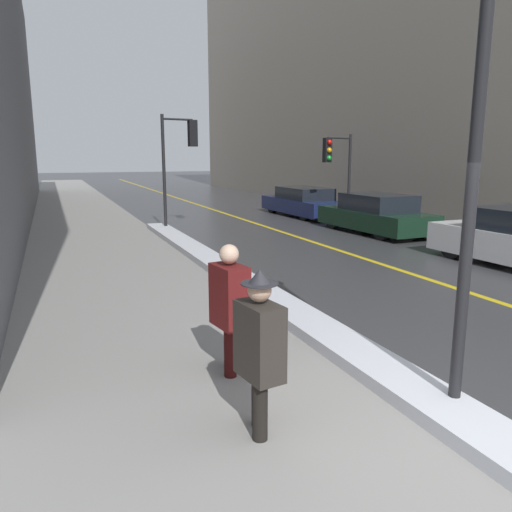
{
  "coord_description": "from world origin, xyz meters",
  "views": [
    {
      "loc": [
        -3.25,
        -2.94,
        2.56
      ],
      "look_at": [
        -0.4,
        4.0,
        1.05
      ],
      "focal_mm": 35.0,
      "sensor_mm": 36.0,
      "label": 1
    }
  ],
  "objects_px": {
    "lamp_post": "(479,103)",
    "pedestrian_in_fedora": "(259,346)",
    "traffic_light_near": "(181,148)",
    "parked_car_dark_green": "(376,215)",
    "traffic_light_far": "(336,159)",
    "parked_car_navy": "(303,202)",
    "pedestrian_with_shoulder_bag": "(229,303)"
  },
  "relations": [
    {
      "from": "lamp_post",
      "to": "parked_car_dark_green",
      "type": "relative_size",
      "value": 1.13
    },
    {
      "from": "pedestrian_in_fedora",
      "to": "lamp_post",
      "type": "bearing_deg",
      "value": 70.77
    },
    {
      "from": "traffic_light_far",
      "to": "pedestrian_in_fedora",
      "type": "height_order",
      "value": "traffic_light_far"
    },
    {
      "from": "pedestrian_in_fedora",
      "to": "parked_car_dark_green",
      "type": "xyz_separation_m",
      "value": [
        8.42,
        9.98,
        -0.25
      ]
    },
    {
      "from": "traffic_light_far",
      "to": "pedestrian_with_shoulder_bag",
      "type": "xyz_separation_m",
      "value": [
        -8.25,
        -11.3,
        -1.56
      ]
    },
    {
      "from": "parked_car_dark_green",
      "to": "traffic_light_far",
      "type": "bearing_deg",
      "value": -2.35
    },
    {
      "from": "traffic_light_far",
      "to": "parked_car_navy",
      "type": "height_order",
      "value": "traffic_light_far"
    },
    {
      "from": "lamp_post",
      "to": "pedestrian_in_fedora",
      "type": "distance_m",
      "value": 2.96
    },
    {
      "from": "traffic_light_far",
      "to": "pedestrian_in_fedora",
      "type": "xyz_separation_m",
      "value": [
        -8.44,
        -12.67,
        -1.56
      ]
    },
    {
      "from": "parked_car_navy",
      "to": "lamp_post",
      "type": "bearing_deg",
      "value": 156.37
    },
    {
      "from": "lamp_post",
      "to": "parked_car_navy",
      "type": "height_order",
      "value": "lamp_post"
    },
    {
      "from": "traffic_light_near",
      "to": "parked_car_navy",
      "type": "xyz_separation_m",
      "value": [
        5.8,
        1.94,
        -2.26
      ]
    },
    {
      "from": "traffic_light_near",
      "to": "lamp_post",
      "type": "bearing_deg",
      "value": -101.7
    },
    {
      "from": "pedestrian_with_shoulder_bag",
      "to": "parked_car_dark_green",
      "type": "height_order",
      "value": "pedestrian_with_shoulder_bag"
    },
    {
      "from": "lamp_post",
      "to": "parked_car_dark_green",
      "type": "distance_m",
      "value": 12.43
    },
    {
      "from": "parked_car_dark_green",
      "to": "pedestrian_with_shoulder_bag",
      "type": "bearing_deg",
      "value": 134.18
    },
    {
      "from": "traffic_light_far",
      "to": "parked_car_dark_green",
      "type": "distance_m",
      "value": 3.24
    },
    {
      "from": "parked_car_dark_green",
      "to": "parked_car_navy",
      "type": "xyz_separation_m",
      "value": [
        0.02,
        5.28,
        -0.04
      ]
    },
    {
      "from": "traffic_light_near",
      "to": "parked_car_dark_green",
      "type": "distance_m",
      "value": 7.03
    },
    {
      "from": "parked_car_dark_green",
      "to": "traffic_light_near",
      "type": "bearing_deg",
      "value": 57.9
    },
    {
      "from": "pedestrian_in_fedora",
      "to": "pedestrian_with_shoulder_bag",
      "type": "bearing_deg",
      "value": 163.55
    },
    {
      "from": "lamp_post",
      "to": "traffic_light_near",
      "type": "relative_size",
      "value": 1.29
    },
    {
      "from": "lamp_post",
      "to": "pedestrian_with_shoulder_bag",
      "type": "bearing_deg",
      "value": 135.78
    },
    {
      "from": "pedestrian_with_shoulder_bag",
      "to": "parked_car_navy",
      "type": "xyz_separation_m",
      "value": [
        8.26,
        13.88,
        -0.28
      ]
    },
    {
      "from": "lamp_post",
      "to": "parked_car_dark_green",
      "type": "bearing_deg",
      "value": 58.14
    },
    {
      "from": "parked_car_navy",
      "to": "traffic_light_far",
      "type": "bearing_deg",
      "value": 178.61
    },
    {
      "from": "traffic_light_near",
      "to": "pedestrian_with_shoulder_bag",
      "type": "height_order",
      "value": "traffic_light_near"
    },
    {
      "from": "pedestrian_in_fedora",
      "to": "parked_car_navy",
      "type": "xyz_separation_m",
      "value": [
        8.45,
        15.26,
        -0.28
      ]
    },
    {
      "from": "lamp_post",
      "to": "traffic_light_far",
      "type": "relative_size",
      "value": 1.51
    },
    {
      "from": "traffic_light_far",
      "to": "pedestrian_with_shoulder_bag",
      "type": "distance_m",
      "value": 14.07
    },
    {
      "from": "traffic_light_far",
      "to": "parked_car_dark_green",
      "type": "xyz_separation_m",
      "value": [
        -0.01,
        -2.7,
        -1.8
      ]
    },
    {
      "from": "lamp_post",
      "to": "traffic_light_near",
      "type": "xyz_separation_m",
      "value": [
        0.66,
        13.69,
        -0.19
      ]
    }
  ]
}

